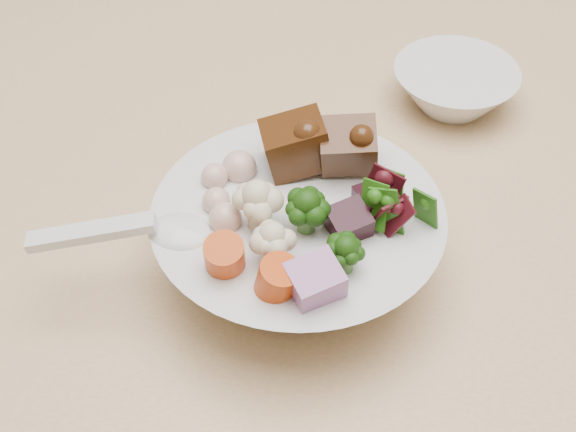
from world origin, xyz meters
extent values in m
cylinder|color=#D2B57C|center=(-0.56, 0.15, 0.39)|extent=(0.07, 0.07, 0.79)
sphere|color=#0E3208|center=(-0.13, -0.27, 0.92)|extent=(0.04, 0.04, 0.04)
sphere|color=beige|center=(-0.17, -0.28, 0.92)|extent=(0.04, 0.04, 0.04)
cube|color=black|center=(-0.08, -0.24, 0.91)|extent=(0.04, 0.04, 0.03)
cube|color=#995C94|center=(-0.10, -0.33, 0.91)|extent=(0.05, 0.06, 0.04)
cylinder|color=#D44305|center=(-0.18, -0.33, 0.91)|extent=(0.04, 0.04, 0.03)
sphere|color=#D8A897|center=(-0.20, -0.26, 0.91)|extent=(0.03, 0.03, 0.03)
ellipsoid|color=silver|center=(-0.22, -0.30, 0.90)|extent=(0.07, 0.06, 0.02)
cube|color=silver|center=(-0.29, -0.32, 0.91)|extent=(0.10, 0.05, 0.02)
camera|label=1|loc=(-0.02, -0.70, 1.37)|focal=50.00mm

